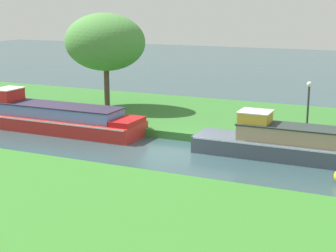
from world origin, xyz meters
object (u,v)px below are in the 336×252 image
slate_barge (313,146)px  lamp_post (308,103)px  mooring_post_near (333,138)px  red_narrowboat (51,118)px  willow_tree_left (105,42)px

slate_barge → lamp_post: bearing=107.0°
lamp_post → mooring_post_near: lamp_post is taller
red_narrowboat → slate_barge: bearing=0.0°
slate_barge → mooring_post_near: (0.66, 1.23, 0.17)m
lamp_post → mooring_post_near: size_ratio=3.18×
slate_barge → willow_tree_left: 15.06m
lamp_post → willow_tree_left: bearing=167.2°
red_narrowboat → willow_tree_left: 6.42m
slate_barge → willow_tree_left: (-13.63, 5.19, 3.77)m
willow_tree_left → mooring_post_near: size_ratio=6.66×
willow_tree_left → slate_barge: bearing=-20.8°
willow_tree_left → mooring_post_near: 15.26m
lamp_post → slate_barge: bearing=-73.0°
red_narrowboat → mooring_post_near: 14.67m
willow_tree_left → lamp_post: bearing=-12.8°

